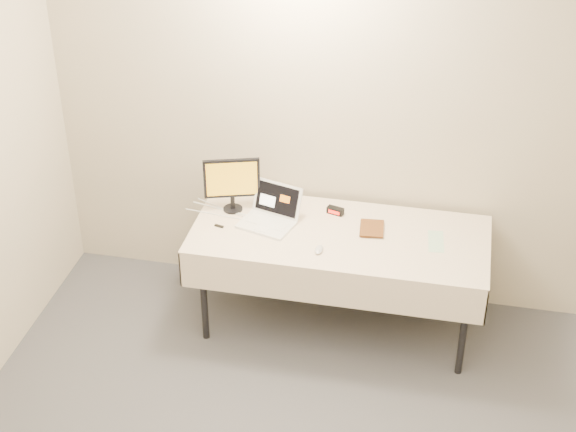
% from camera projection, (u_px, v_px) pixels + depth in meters
% --- Properties ---
extents(back_wall, '(4.00, 0.10, 2.70)m').
position_uv_depth(back_wall, '(354.00, 114.00, 5.57)').
color(back_wall, '#C2B69C').
rests_on(back_wall, ground).
extents(table, '(1.86, 0.81, 0.74)m').
position_uv_depth(table, '(339.00, 242.00, 5.55)').
color(table, black).
rests_on(table, ground).
extents(laptop, '(0.40, 0.39, 0.22)m').
position_uv_depth(laptop, '(271.00, 214.00, 5.61)').
color(laptop, white).
rests_on(laptop, table).
extents(monitor, '(0.35, 0.16, 0.37)m').
position_uv_depth(monitor, '(232.00, 181.00, 5.64)').
color(monitor, black).
rests_on(monitor, table).
extents(book, '(0.15, 0.03, 0.20)m').
position_uv_depth(book, '(361.00, 216.00, 5.51)').
color(book, '#95511B').
rests_on(book, table).
extents(alarm_clock, '(0.12, 0.07, 0.04)m').
position_uv_depth(alarm_clock, '(335.00, 211.00, 5.70)').
color(alarm_clock, black).
rests_on(alarm_clock, table).
extents(clicker, '(0.05, 0.10, 0.02)m').
position_uv_depth(clicker, '(319.00, 250.00, 5.35)').
color(clicker, '#BABABD').
rests_on(clicker, table).
extents(paper_form, '(0.12, 0.25, 0.00)m').
position_uv_depth(paper_form, '(436.00, 241.00, 5.44)').
color(paper_form, '#AFDCB1').
rests_on(paper_form, table).
extents(usb_dongle, '(0.06, 0.03, 0.01)m').
position_uv_depth(usb_dongle, '(219.00, 226.00, 5.58)').
color(usb_dongle, black).
rests_on(usb_dongle, table).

